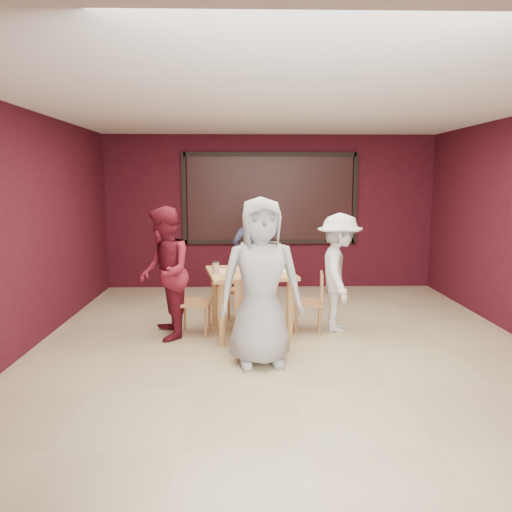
{
  "coord_description": "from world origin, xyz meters",
  "views": [
    {
      "loc": [
        -0.48,
        -5.68,
        1.97
      ],
      "look_at": [
        -0.33,
        0.6,
        1.02
      ],
      "focal_mm": 35.0,
      "sensor_mm": 36.0,
      "label": 1
    }
  ],
  "objects_px": {
    "dining_table": "(250,279)",
    "diner_back": "(251,258)",
    "chair_back": "(246,285)",
    "diner_right": "(339,273)",
    "chair_right": "(313,298)",
    "chair_left": "(189,298)",
    "diner_front": "(261,282)",
    "chair_front": "(257,313)",
    "diner_left": "(164,273)"
  },
  "relations": [
    {
      "from": "chair_back",
      "to": "diner_left",
      "type": "distance_m",
      "value": 1.41
    },
    {
      "from": "diner_back",
      "to": "diner_left",
      "type": "distance_m",
      "value": 1.79
    },
    {
      "from": "dining_table",
      "to": "chair_right",
      "type": "distance_m",
      "value": 0.88
    },
    {
      "from": "chair_right",
      "to": "diner_right",
      "type": "xyz_separation_m",
      "value": [
        0.34,
        0.04,
        0.33
      ]
    },
    {
      "from": "chair_right",
      "to": "diner_right",
      "type": "height_order",
      "value": "diner_right"
    },
    {
      "from": "dining_table",
      "to": "diner_front",
      "type": "bearing_deg",
      "value": -84.65
    },
    {
      "from": "chair_front",
      "to": "chair_left",
      "type": "bearing_deg",
      "value": 134.48
    },
    {
      "from": "diner_front",
      "to": "chair_back",
      "type": "bearing_deg",
      "value": 87.24
    },
    {
      "from": "diner_left",
      "to": "chair_back",
      "type": "bearing_deg",
      "value": 119.15
    },
    {
      "from": "diner_front",
      "to": "diner_left",
      "type": "height_order",
      "value": "diner_front"
    },
    {
      "from": "chair_right",
      "to": "diner_front",
      "type": "height_order",
      "value": "diner_front"
    },
    {
      "from": "chair_back",
      "to": "diner_back",
      "type": "height_order",
      "value": "diner_back"
    },
    {
      "from": "diner_back",
      "to": "diner_right",
      "type": "distance_m",
      "value": 1.63
    },
    {
      "from": "diner_back",
      "to": "chair_left",
      "type": "bearing_deg",
      "value": 36.98
    },
    {
      "from": "chair_left",
      "to": "diner_front",
      "type": "height_order",
      "value": "diner_front"
    },
    {
      "from": "chair_left",
      "to": "chair_right",
      "type": "height_order",
      "value": "chair_left"
    },
    {
      "from": "diner_right",
      "to": "diner_front",
      "type": "bearing_deg",
      "value": 145.09
    },
    {
      "from": "dining_table",
      "to": "diner_back",
      "type": "relative_size",
      "value": 0.75
    },
    {
      "from": "chair_right",
      "to": "diner_right",
      "type": "relative_size",
      "value": 0.51
    },
    {
      "from": "dining_table",
      "to": "chair_left",
      "type": "xyz_separation_m",
      "value": [
        -0.79,
        0.01,
        -0.24
      ]
    },
    {
      "from": "dining_table",
      "to": "diner_back",
      "type": "bearing_deg",
      "value": 88.95
    },
    {
      "from": "chair_left",
      "to": "chair_right",
      "type": "bearing_deg",
      "value": 2.76
    },
    {
      "from": "diner_front",
      "to": "diner_right",
      "type": "relative_size",
      "value": 1.16
    },
    {
      "from": "chair_front",
      "to": "chair_right",
      "type": "bearing_deg",
      "value": 51.08
    },
    {
      "from": "diner_left",
      "to": "chair_front",
      "type": "bearing_deg",
      "value": 44.79
    },
    {
      "from": "chair_back",
      "to": "chair_left",
      "type": "relative_size",
      "value": 1.0
    },
    {
      "from": "dining_table",
      "to": "diner_front",
      "type": "xyz_separation_m",
      "value": [
        0.1,
        -1.08,
        0.18
      ]
    },
    {
      "from": "diner_front",
      "to": "diner_left",
      "type": "relative_size",
      "value": 1.09
    },
    {
      "from": "chair_back",
      "to": "diner_back",
      "type": "bearing_deg",
      "value": 81.22
    },
    {
      "from": "dining_table",
      "to": "diner_right",
      "type": "bearing_deg",
      "value": 6.2
    },
    {
      "from": "dining_table",
      "to": "chair_front",
      "type": "height_order",
      "value": "dining_table"
    },
    {
      "from": "diner_right",
      "to": "diner_back",
      "type": "bearing_deg",
      "value": 51.33
    },
    {
      "from": "chair_right",
      "to": "diner_left",
      "type": "xyz_separation_m",
      "value": [
        -1.9,
        -0.22,
        0.39
      ]
    },
    {
      "from": "chair_left",
      "to": "diner_front",
      "type": "bearing_deg",
      "value": -50.74
    },
    {
      "from": "dining_table",
      "to": "chair_back",
      "type": "xyz_separation_m",
      "value": [
        -0.05,
        0.78,
        -0.24
      ]
    },
    {
      "from": "chair_front",
      "to": "diner_left",
      "type": "bearing_deg",
      "value": 147.34
    },
    {
      "from": "chair_back",
      "to": "chair_right",
      "type": "distance_m",
      "value": 1.12
    },
    {
      "from": "chair_left",
      "to": "dining_table",
      "type": "bearing_deg",
      "value": -0.62
    },
    {
      "from": "dining_table",
      "to": "chair_back",
      "type": "bearing_deg",
      "value": 94.05
    },
    {
      "from": "chair_left",
      "to": "diner_right",
      "type": "xyz_separation_m",
      "value": [
        1.96,
        0.12,
        0.3
      ]
    },
    {
      "from": "diner_right",
      "to": "chair_right",
      "type": "bearing_deg",
      "value": 103.42
    },
    {
      "from": "chair_front",
      "to": "diner_right",
      "type": "distance_m",
      "value": 1.51
    },
    {
      "from": "chair_front",
      "to": "diner_left",
      "type": "distance_m",
      "value": 1.39
    },
    {
      "from": "chair_front",
      "to": "diner_right",
      "type": "xyz_separation_m",
      "value": [
        1.1,
        0.99,
        0.27
      ]
    },
    {
      "from": "chair_back",
      "to": "chair_left",
      "type": "xyz_separation_m",
      "value": [
        -0.73,
        -0.77,
        -0.0
      ]
    },
    {
      "from": "chair_front",
      "to": "dining_table",
      "type": "bearing_deg",
      "value": 94.34
    },
    {
      "from": "chair_back",
      "to": "chair_right",
      "type": "bearing_deg",
      "value": -37.95
    },
    {
      "from": "chair_back",
      "to": "diner_right",
      "type": "xyz_separation_m",
      "value": [
        1.22,
        -0.65,
        0.3
      ]
    },
    {
      "from": "diner_front",
      "to": "diner_right",
      "type": "bearing_deg",
      "value": 40.9
    },
    {
      "from": "diner_right",
      "to": "chair_back",
      "type": "bearing_deg",
      "value": 68.68
    }
  ]
}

